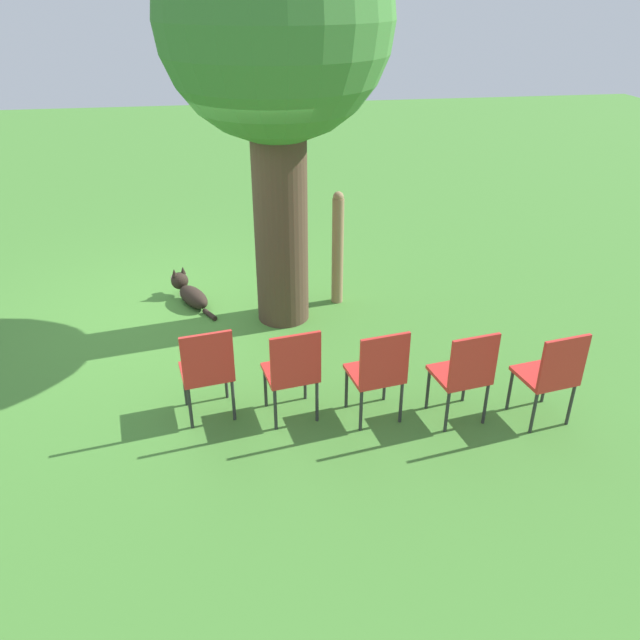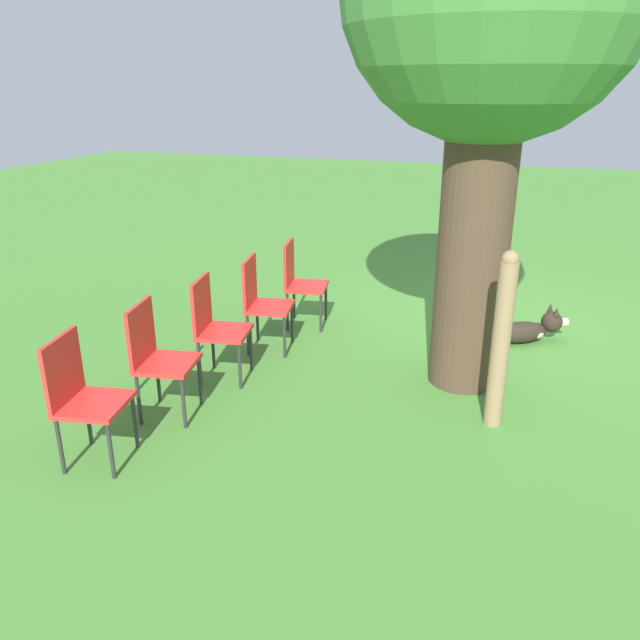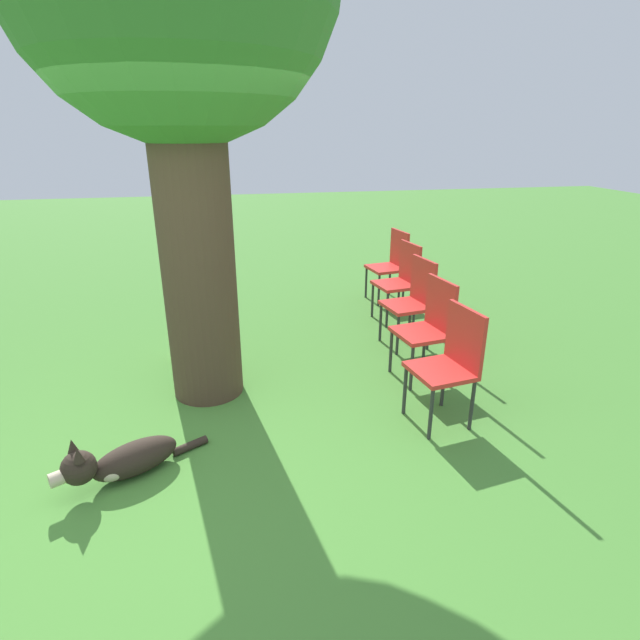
{
  "view_description": "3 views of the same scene",
  "coord_description": "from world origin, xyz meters",
  "px_view_note": "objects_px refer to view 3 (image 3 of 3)",
  "views": [
    {
      "loc": [
        6.71,
        0.39,
        3.45
      ],
      "look_at": [
        1.51,
        1.22,
        0.62
      ],
      "focal_mm": 35.0,
      "sensor_mm": 36.0,
      "label": 1
    },
    {
      "loc": [
        -0.11,
        6.16,
        2.5
      ],
      "look_at": [
        1.43,
        1.33,
        0.56
      ],
      "focal_mm": 35.0,
      "sensor_mm": 36.0,
      "label": 2
    },
    {
      "loc": [
        0.4,
        -3.02,
        2.17
      ],
      "look_at": [
        1.26,
        1.25,
        0.49
      ],
      "focal_mm": 28.0,
      "sensor_mm": 36.0,
      "label": 3
    }
  ],
  "objects_px": {
    "red_chair_1": "(429,323)",
    "red_chair_3": "(401,277)",
    "red_chair_2": "(413,297)",
    "dog": "(121,461)",
    "red_chair_4": "(391,261)",
    "fence_post": "(172,293)",
    "red_chair_0": "(451,359)"
  },
  "relations": [
    {
      "from": "dog",
      "to": "red_chair_0",
      "type": "relative_size",
      "value": 1.02
    },
    {
      "from": "red_chair_2",
      "to": "red_chair_4",
      "type": "height_order",
      "value": "same"
    },
    {
      "from": "fence_post",
      "to": "red_chair_0",
      "type": "xyz_separation_m",
      "value": [
        2.15,
        -1.55,
        -0.17
      ]
    },
    {
      "from": "fence_post",
      "to": "red_chair_2",
      "type": "height_order",
      "value": "fence_post"
    },
    {
      "from": "red_chair_0",
      "to": "red_chair_3",
      "type": "distance_m",
      "value": 2.23
    },
    {
      "from": "red_chair_3",
      "to": "red_chair_1",
      "type": "bearing_deg",
      "value": 70.42
    },
    {
      "from": "fence_post",
      "to": "red_chair_0",
      "type": "relative_size",
      "value": 1.5
    },
    {
      "from": "dog",
      "to": "red_chair_2",
      "type": "xyz_separation_m",
      "value": [
        2.66,
        1.71,
        0.4
      ]
    },
    {
      "from": "fence_post",
      "to": "red_chair_3",
      "type": "height_order",
      "value": "fence_post"
    },
    {
      "from": "red_chair_1",
      "to": "red_chair_2",
      "type": "distance_m",
      "value": 0.74
    },
    {
      "from": "fence_post",
      "to": "red_chair_1",
      "type": "bearing_deg",
      "value": -19.66
    },
    {
      "from": "fence_post",
      "to": "red_chair_4",
      "type": "xyz_separation_m",
      "value": [
        2.68,
        1.38,
        -0.17
      ]
    },
    {
      "from": "red_chair_3",
      "to": "red_chair_4",
      "type": "height_order",
      "value": "same"
    },
    {
      "from": "red_chair_1",
      "to": "red_chair_2",
      "type": "height_order",
      "value": "same"
    },
    {
      "from": "red_chair_4",
      "to": "red_chair_1",
      "type": "bearing_deg",
      "value": 70.42
    },
    {
      "from": "fence_post",
      "to": "red_chair_1",
      "type": "distance_m",
      "value": 2.43
    },
    {
      "from": "dog",
      "to": "red_chair_1",
      "type": "height_order",
      "value": "red_chair_1"
    },
    {
      "from": "red_chair_1",
      "to": "red_chair_2",
      "type": "relative_size",
      "value": 1.0
    },
    {
      "from": "dog",
      "to": "red_chair_4",
      "type": "distance_m",
      "value": 4.34
    },
    {
      "from": "red_chair_1",
      "to": "red_chair_3",
      "type": "bearing_deg",
      "value": -109.58
    },
    {
      "from": "red_chair_1",
      "to": "red_chair_3",
      "type": "height_order",
      "value": "same"
    },
    {
      "from": "dog",
      "to": "red_chair_4",
      "type": "height_order",
      "value": "red_chair_4"
    },
    {
      "from": "red_chair_0",
      "to": "red_chair_1",
      "type": "distance_m",
      "value": 0.74
    },
    {
      "from": "dog",
      "to": "red_chair_3",
      "type": "xyz_separation_m",
      "value": [
        2.8,
        2.44,
        0.4
      ]
    },
    {
      "from": "dog",
      "to": "red_chair_2",
      "type": "height_order",
      "value": "red_chair_2"
    },
    {
      "from": "dog",
      "to": "red_chair_1",
      "type": "relative_size",
      "value": 1.02
    },
    {
      "from": "red_chair_3",
      "to": "red_chair_4",
      "type": "xyz_separation_m",
      "value": [
        0.13,
        0.73,
        0.0
      ]
    },
    {
      "from": "dog",
      "to": "fence_post",
      "type": "height_order",
      "value": "fence_post"
    },
    {
      "from": "red_chair_2",
      "to": "red_chair_1",
      "type": "bearing_deg",
      "value": 70.42
    },
    {
      "from": "fence_post",
      "to": "red_chair_2",
      "type": "bearing_deg",
      "value": -1.99
    },
    {
      "from": "red_chair_4",
      "to": "red_chair_3",
      "type": "bearing_deg",
      "value": 70.42
    },
    {
      "from": "red_chair_1",
      "to": "red_chair_4",
      "type": "relative_size",
      "value": 1.0
    }
  ]
}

